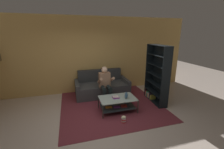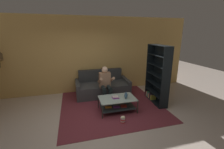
{
  "view_description": "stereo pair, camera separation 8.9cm",
  "coord_description": "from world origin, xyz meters",
  "px_view_note": "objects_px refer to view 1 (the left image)",
  "views": [
    {
      "loc": [
        -0.67,
        -3.37,
        2.27
      ],
      "look_at": [
        0.58,
        0.92,
        1.04
      ],
      "focal_mm": 24.0,
      "sensor_mm": 36.0,
      "label": 1
    },
    {
      "loc": [
        -0.59,
        -3.4,
        2.27
      ],
      "look_at": [
        0.58,
        0.92,
        1.04
      ],
      "focal_mm": 24.0,
      "sensor_mm": 36.0,
      "label": 2
    }
  ],
  "objects_px": {
    "vase": "(126,95)",
    "popcorn_tub": "(124,119)",
    "couch": "(102,87)",
    "bookshelf": "(157,77)",
    "person_seated_center": "(105,83)",
    "book_stack": "(116,97)",
    "coffee_table": "(117,102)"
  },
  "relations": [
    {
      "from": "person_seated_center",
      "to": "bookshelf",
      "type": "relative_size",
      "value": 0.62
    },
    {
      "from": "couch",
      "to": "coffee_table",
      "type": "distance_m",
      "value": 1.41
    },
    {
      "from": "couch",
      "to": "book_stack",
      "type": "relative_size",
      "value": 9.94
    },
    {
      "from": "vase",
      "to": "bookshelf",
      "type": "relative_size",
      "value": 0.11
    },
    {
      "from": "person_seated_center",
      "to": "coffee_table",
      "type": "distance_m",
      "value": 0.91
    },
    {
      "from": "bookshelf",
      "to": "book_stack",
      "type": "bearing_deg",
      "value": -169.22
    },
    {
      "from": "person_seated_center",
      "to": "popcorn_tub",
      "type": "xyz_separation_m",
      "value": [
        0.13,
        -1.45,
        -0.56
      ]
    },
    {
      "from": "coffee_table",
      "to": "book_stack",
      "type": "distance_m",
      "value": 0.17
    },
    {
      "from": "person_seated_center",
      "to": "bookshelf",
      "type": "height_order",
      "value": "bookshelf"
    },
    {
      "from": "vase",
      "to": "couch",
      "type": "bearing_deg",
      "value": 105.19
    },
    {
      "from": "coffee_table",
      "to": "book_stack",
      "type": "xyz_separation_m",
      "value": [
        -0.05,
        0.02,
        0.16
      ]
    },
    {
      "from": "coffee_table",
      "to": "bookshelf",
      "type": "relative_size",
      "value": 0.56
    },
    {
      "from": "couch",
      "to": "person_seated_center",
      "type": "height_order",
      "value": "person_seated_center"
    },
    {
      "from": "couch",
      "to": "book_stack",
      "type": "xyz_separation_m",
      "value": [
        0.12,
        -1.38,
        0.15
      ]
    },
    {
      "from": "coffee_table",
      "to": "popcorn_tub",
      "type": "bearing_deg",
      "value": -93.41
    },
    {
      "from": "person_seated_center",
      "to": "book_stack",
      "type": "bearing_deg",
      "value": -81.43
    },
    {
      "from": "book_stack",
      "to": "vase",
      "type": "bearing_deg",
      "value": -22.21
    },
    {
      "from": "couch",
      "to": "bookshelf",
      "type": "height_order",
      "value": "bookshelf"
    },
    {
      "from": "vase",
      "to": "book_stack",
      "type": "relative_size",
      "value": 1.03
    },
    {
      "from": "person_seated_center",
      "to": "popcorn_tub",
      "type": "distance_m",
      "value": 1.56
    },
    {
      "from": "popcorn_tub",
      "to": "bookshelf",
      "type": "bearing_deg",
      "value": 31.55
    },
    {
      "from": "bookshelf",
      "to": "popcorn_tub",
      "type": "relative_size",
      "value": 10.75
    },
    {
      "from": "coffee_table",
      "to": "bookshelf",
      "type": "distance_m",
      "value": 1.64
    },
    {
      "from": "couch",
      "to": "book_stack",
      "type": "bearing_deg",
      "value": -85.03
    },
    {
      "from": "popcorn_tub",
      "to": "couch",
      "type": "bearing_deg",
      "value": 93.71
    },
    {
      "from": "vase",
      "to": "popcorn_tub",
      "type": "height_order",
      "value": "vase"
    },
    {
      "from": "vase",
      "to": "popcorn_tub",
      "type": "xyz_separation_m",
      "value": [
        -0.27,
        -0.54,
        -0.43
      ]
    },
    {
      "from": "vase",
      "to": "popcorn_tub",
      "type": "bearing_deg",
      "value": -117.13
    },
    {
      "from": "bookshelf",
      "to": "vase",
      "type": "bearing_deg",
      "value": -161.98
    },
    {
      "from": "person_seated_center",
      "to": "coffee_table",
      "type": "bearing_deg",
      "value": -78.18
    },
    {
      "from": "coffee_table",
      "to": "book_stack",
      "type": "relative_size",
      "value": 5.42
    },
    {
      "from": "person_seated_center",
      "to": "bookshelf",
      "type": "distance_m",
      "value": 1.76
    }
  ]
}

